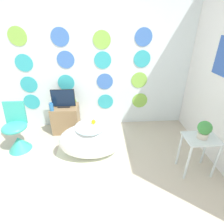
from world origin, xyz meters
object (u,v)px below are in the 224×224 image
object	(u,v)px
tv	(63,99)
potted_plant_left	(204,129)
bathtub	(91,140)
chair	(17,135)
vase	(51,107)

from	to	relation	value
tv	potted_plant_left	size ratio (longest dim) A/B	1.76
potted_plant_left	tv	bearing A→B (deg)	149.09
bathtub	chair	xyz separation A→B (m)	(-1.25, 0.24, -0.01)
chair	tv	size ratio (longest dim) A/B	1.90
bathtub	vase	xyz separation A→B (m)	(-0.73, 0.63, 0.31)
vase	potted_plant_left	bearing A→B (deg)	-25.71
bathtub	chair	distance (m)	1.27
bathtub	potted_plant_left	world-z (taller)	potted_plant_left
chair	vase	world-z (taller)	chair
bathtub	tv	xyz separation A→B (m)	(-0.53, 0.77, 0.40)
potted_plant_left	vase	bearing A→B (deg)	154.29
vase	potted_plant_left	distance (m)	2.49
bathtub	chair	world-z (taller)	chair
tv	vase	world-z (taller)	tv
tv	chair	bearing A→B (deg)	-143.24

